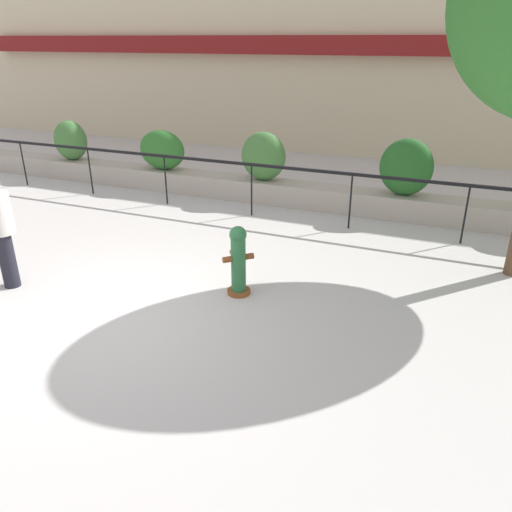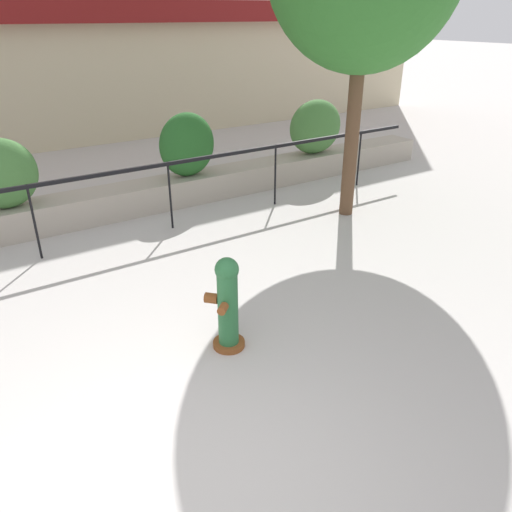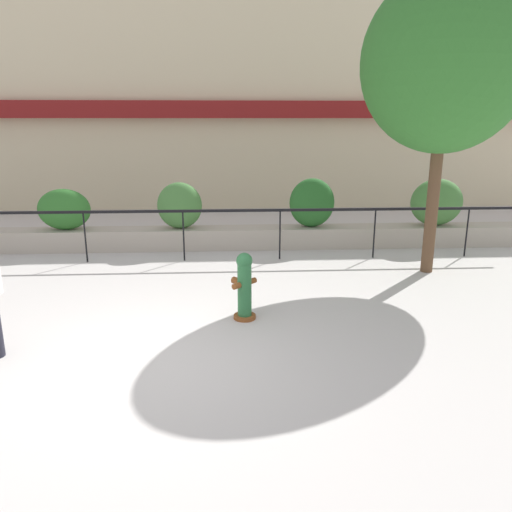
{
  "view_description": "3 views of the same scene",
  "coord_description": "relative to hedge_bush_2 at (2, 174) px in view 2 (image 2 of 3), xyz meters",
  "views": [
    {
      "loc": [
        4.03,
        -4.65,
        3.56
      ],
      "look_at": [
        1.44,
        1.66,
        0.57
      ],
      "focal_mm": 35.0,
      "sensor_mm": 36.0,
      "label": 1
    },
    {
      "loc": [
        -1.0,
        -2.48,
        3.32
      ],
      "look_at": [
        1.83,
        1.81,
        0.8
      ],
      "focal_mm": 35.0,
      "sensor_mm": 36.0,
      "label": 2
    },
    {
      "loc": [
        1.0,
        -5.92,
        3.07
      ],
      "look_at": [
        1.45,
        2.0,
        0.88
      ],
      "focal_mm": 35.0,
      "sensor_mm": 36.0,
      "label": 3
    }
  ],
  "objects": [
    {
      "name": "ground_plane",
      "position": [
        0.17,
        -6.0,
        -1.06
      ],
      "size": [
        120.0,
        120.0,
        0.0
      ],
      "primitive_type": "plane",
      "color": "#BCB7B2"
    },
    {
      "name": "hedge_bush_4",
      "position": [
        6.3,
        0.0,
        0.02
      ],
      "size": [
        1.3,
        0.7,
        1.16
      ],
      "primitive_type": "ellipsoid",
      "color": "#427538",
      "rests_on": "planter_wall_low"
    },
    {
      "name": "hedge_bush_2",
      "position": [
        0.0,
        0.0,
        0.0
      ],
      "size": [
        1.07,
        0.62,
        1.11
      ],
      "primitive_type": "ellipsoid",
      "color": "#427538",
      "rests_on": "planter_wall_low"
    },
    {
      "name": "planter_wall_low",
      "position": [
        0.17,
        0.0,
        -0.81
      ],
      "size": [
        18.0,
        0.7,
        0.5
      ],
      "primitive_type": "cube",
      "color": "#ADA393",
      "rests_on": "ground"
    },
    {
      "name": "fence_railing_segment",
      "position": [
        0.17,
        -1.1,
        -0.04
      ],
      "size": [
        15.0,
        0.05,
        1.15
      ],
      "color": "black",
      "rests_on": "ground"
    },
    {
      "name": "fire_hydrant",
      "position": [
        1.4,
        -4.53,
        -0.5
      ],
      "size": [
        0.5,
        0.5,
        1.08
      ],
      "color": "brown",
      "rests_on": "ground"
    },
    {
      "name": "hedge_bush_3",
      "position": [
        3.2,
        0.0,
        0.04
      ],
      "size": [
        1.1,
        0.6,
        1.19
      ],
      "primitive_type": "ellipsoid",
      "color": "#235B23",
      "rests_on": "planter_wall_low"
    }
  ]
}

